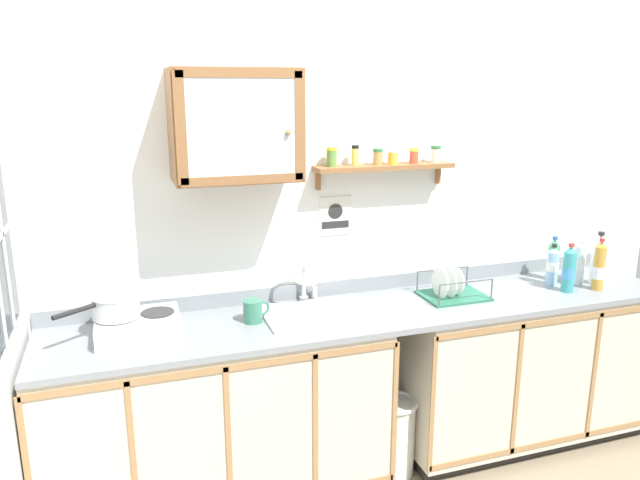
{
  "coord_description": "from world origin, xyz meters",
  "views": [
    {
      "loc": [
        -1.21,
        -2.34,
        2.01
      ],
      "look_at": [
        -0.28,
        0.42,
        1.27
      ],
      "focal_mm": 33.81,
      "sensor_mm": 36.0,
      "label": 1
    }
  ],
  "objects_px": {
    "sink": "(316,313)",
    "bottle_water_blue_1": "(553,266)",
    "bottle_detergent_teal_5": "(569,270)",
    "mug": "(253,311)",
    "saucepan": "(115,305)",
    "wall_cabinet": "(235,125)",
    "bottle_juice_amber_3": "(599,267)",
    "bottle_opaque_white_2": "(598,259)",
    "warning_sign": "(335,216)",
    "bottle_soda_green_4": "(553,259)",
    "bottle_water_clear_0": "(579,263)",
    "hot_plate_stove": "(138,326)",
    "trash_bin": "(394,435)",
    "dish_rack": "(451,290)"
  },
  "relations": [
    {
      "from": "sink",
      "to": "bottle_water_blue_1",
      "type": "height_order",
      "value": "sink"
    },
    {
      "from": "bottle_detergent_teal_5",
      "to": "mug",
      "type": "bearing_deg",
      "value": 176.16
    },
    {
      "from": "saucepan",
      "to": "wall_cabinet",
      "type": "distance_m",
      "value": 0.97
    },
    {
      "from": "saucepan",
      "to": "bottle_juice_amber_3",
      "type": "height_order",
      "value": "bottle_juice_amber_3"
    },
    {
      "from": "saucepan",
      "to": "bottle_opaque_white_2",
      "type": "xyz_separation_m",
      "value": [
        2.61,
        -0.09,
        -0.0
      ]
    },
    {
      "from": "bottle_opaque_white_2",
      "to": "mug",
      "type": "height_order",
      "value": "bottle_opaque_white_2"
    },
    {
      "from": "warning_sign",
      "to": "bottle_detergent_teal_5",
      "type": "bearing_deg",
      "value": -16.59
    },
    {
      "from": "sink",
      "to": "mug",
      "type": "bearing_deg",
      "value": -177.34
    },
    {
      "from": "bottle_opaque_white_2",
      "to": "bottle_soda_green_4",
      "type": "bearing_deg",
      "value": 142.0
    },
    {
      "from": "bottle_juice_amber_3",
      "to": "mug",
      "type": "xyz_separation_m",
      "value": [
        -1.92,
        0.14,
        -0.08
      ]
    },
    {
      "from": "bottle_water_clear_0",
      "to": "wall_cabinet",
      "type": "xyz_separation_m",
      "value": [
        -1.93,
        0.12,
        0.8
      ]
    },
    {
      "from": "bottle_juice_amber_3",
      "to": "hot_plate_stove",
      "type": "bearing_deg",
      "value": 176.36
    },
    {
      "from": "bottle_water_blue_1",
      "to": "wall_cabinet",
      "type": "height_order",
      "value": "wall_cabinet"
    },
    {
      "from": "bottle_water_clear_0",
      "to": "trash_bin",
      "type": "relative_size",
      "value": 0.65
    },
    {
      "from": "bottle_juice_amber_3",
      "to": "bottle_water_blue_1",
      "type": "bearing_deg",
      "value": 140.88
    },
    {
      "from": "bottle_juice_amber_3",
      "to": "bottle_opaque_white_2",
      "type": "bearing_deg",
      "value": 49.65
    },
    {
      "from": "bottle_opaque_white_2",
      "to": "warning_sign",
      "type": "bearing_deg",
      "value": 168.18
    },
    {
      "from": "sink",
      "to": "dish_rack",
      "type": "height_order",
      "value": "sink"
    },
    {
      "from": "bottle_opaque_white_2",
      "to": "bottle_detergent_teal_5",
      "type": "relative_size",
      "value": 1.12
    },
    {
      "from": "bottle_detergent_teal_5",
      "to": "bottle_soda_green_4",
      "type": "bearing_deg",
      "value": 73.2
    },
    {
      "from": "bottle_juice_amber_3",
      "to": "bottle_detergent_teal_5",
      "type": "bearing_deg",
      "value": 171.65
    },
    {
      "from": "warning_sign",
      "to": "sink",
      "type": "bearing_deg",
      "value": -128.29
    },
    {
      "from": "hot_plate_stove",
      "to": "warning_sign",
      "type": "height_order",
      "value": "warning_sign"
    },
    {
      "from": "hot_plate_stove",
      "to": "dish_rack",
      "type": "height_order",
      "value": "dish_rack"
    },
    {
      "from": "dish_rack",
      "to": "sink",
      "type": "bearing_deg",
      "value": 179.35
    },
    {
      "from": "hot_plate_stove",
      "to": "warning_sign",
      "type": "relative_size",
      "value": 1.82
    },
    {
      "from": "bottle_detergent_teal_5",
      "to": "dish_rack",
      "type": "relative_size",
      "value": 0.81
    },
    {
      "from": "trash_bin",
      "to": "hot_plate_stove",
      "type": "bearing_deg",
      "value": 174.74
    },
    {
      "from": "bottle_opaque_white_2",
      "to": "bottle_soda_green_4",
      "type": "distance_m",
      "value": 0.24
    },
    {
      "from": "bottle_detergent_teal_5",
      "to": "dish_rack",
      "type": "distance_m",
      "value": 0.67
    },
    {
      "from": "sink",
      "to": "hot_plate_stove",
      "type": "xyz_separation_m",
      "value": [
        -0.85,
        -0.0,
        0.04
      ]
    },
    {
      "from": "warning_sign",
      "to": "trash_bin",
      "type": "height_order",
      "value": "warning_sign"
    },
    {
      "from": "bottle_water_clear_0",
      "to": "warning_sign",
      "type": "relative_size",
      "value": 1.33
    },
    {
      "from": "bottle_opaque_white_2",
      "to": "dish_rack",
      "type": "relative_size",
      "value": 0.91
    },
    {
      "from": "warning_sign",
      "to": "trash_bin",
      "type": "xyz_separation_m",
      "value": [
        0.21,
        -0.35,
        -1.13
      ]
    },
    {
      "from": "mug",
      "to": "bottle_water_clear_0",
      "type": "bearing_deg",
      "value": -0.77
    },
    {
      "from": "bottle_water_blue_1",
      "to": "trash_bin",
      "type": "distance_m",
      "value": 1.3
    },
    {
      "from": "bottle_opaque_white_2",
      "to": "bottle_detergent_teal_5",
      "type": "height_order",
      "value": "bottle_opaque_white_2"
    },
    {
      "from": "hot_plate_stove",
      "to": "saucepan",
      "type": "distance_m",
      "value": 0.14
    },
    {
      "from": "bottle_water_blue_1",
      "to": "bottle_juice_amber_3",
      "type": "xyz_separation_m",
      "value": [
        0.19,
        -0.15,
        0.02
      ]
    },
    {
      "from": "bottle_soda_green_4",
      "to": "wall_cabinet",
      "type": "bearing_deg",
      "value": 179.74
    },
    {
      "from": "hot_plate_stove",
      "to": "bottle_opaque_white_2",
      "type": "height_order",
      "value": "bottle_opaque_white_2"
    },
    {
      "from": "wall_cabinet",
      "to": "bottle_soda_green_4",
      "type": "bearing_deg",
      "value": -0.26
    },
    {
      "from": "bottle_water_clear_0",
      "to": "bottle_water_blue_1",
      "type": "bearing_deg",
      "value": 167.93
    },
    {
      "from": "hot_plate_stove",
      "to": "dish_rack",
      "type": "relative_size",
      "value": 1.1
    },
    {
      "from": "bottle_detergent_teal_5",
      "to": "wall_cabinet",
      "type": "bearing_deg",
      "value": 173.18
    },
    {
      "from": "dish_rack",
      "to": "bottle_opaque_white_2",
      "type": "bearing_deg",
      "value": -4.16
    },
    {
      "from": "bottle_soda_green_4",
      "to": "bottle_water_clear_0",
      "type": "bearing_deg",
      "value": -52.13
    },
    {
      "from": "saucepan",
      "to": "mug",
      "type": "xyz_separation_m",
      "value": [
        0.62,
        -0.03,
        -0.09
      ]
    },
    {
      "from": "bottle_opaque_white_2",
      "to": "bottle_juice_amber_3",
      "type": "distance_m",
      "value": 0.11
    }
  ]
}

